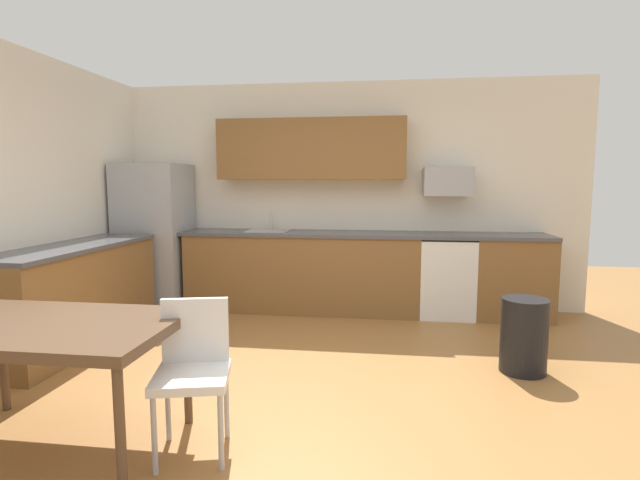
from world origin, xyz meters
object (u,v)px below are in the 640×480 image
dining_table (48,333)px  trash_bin (524,336)px  chair_near_table (193,363)px  microwave (447,182)px  oven_range (446,276)px  refrigerator (155,236)px

dining_table → trash_bin: (2.97, 1.55, -0.38)m
dining_table → chair_near_table: size_ratio=1.65×
microwave → chair_near_table: bearing=-118.7°
oven_range → microwave: bearing=90.0°
refrigerator → dining_table: size_ratio=1.24×
oven_range → refrigerator: bearing=-178.7°
refrigerator → oven_range: 3.48m
refrigerator → oven_range: bearing=1.3°
oven_range → trash_bin: oven_range is taller
oven_range → chair_near_table: 3.55m
refrigerator → microwave: refrigerator is taller
chair_near_table → microwave: bearing=61.3°
oven_range → trash_bin: size_ratio=1.52×
microwave → chair_near_table: (-1.75, -3.19, -1.02)m
oven_range → chair_near_table: bearing=-119.5°
oven_range → chair_near_table: size_ratio=1.07×
oven_range → chair_near_table: (-1.75, -3.09, 0.05)m
refrigerator → chair_near_table: bearing=-60.5°
dining_table → microwave: bearing=52.4°
microwave → refrigerator: bearing=-177.0°
oven_range → microwave: microwave is taller
microwave → trash_bin: size_ratio=0.90×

